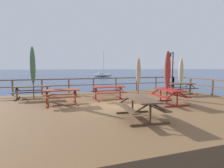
{
  "coord_description": "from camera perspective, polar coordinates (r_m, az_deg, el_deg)",
  "views": [
    {
      "loc": [
        -3.25,
        -8.59,
        2.72
      ],
      "look_at": [
        0.0,
        0.8,
        1.84
      ],
      "focal_mm": 29.54,
      "sensor_mm": 36.0,
      "label": 1
    }
  ],
  "objects": [
    {
      "name": "ground_plane",
      "position": [
        9.58,
        1.61,
        -11.45
      ],
      "size": [
        600.0,
        600.0,
        0.0
      ],
      "primitive_type": "plane",
      "color": "navy"
    },
    {
      "name": "wooden_deck",
      "position": [
        9.47,
        1.61,
        -9.01
      ],
      "size": [
        15.1,
        10.73,
        0.84
      ],
      "primitive_type": "cube",
      "color": "brown",
      "rests_on": "ground"
    },
    {
      "name": "railing_waterside_far",
      "position": [
        14.23,
        -5.82,
        0.48
      ],
      "size": [
        14.9,
        0.1,
        1.09
      ],
      "color": "brown",
      "rests_on": "wooden_deck"
    },
    {
      "name": "picnic_table_front_right",
      "position": [
        6.95,
        8.79,
        -5.94
      ],
      "size": [
        1.6,
        2.2,
        0.78
      ],
      "color": "brown",
      "rests_on": "wooden_deck"
    },
    {
      "name": "picnic_table_front_left",
      "position": [
        10.04,
        17.06,
        -2.74
      ],
      "size": [
        1.51,
        1.95,
        0.78
      ],
      "color": "maroon",
      "rests_on": "wooden_deck"
    },
    {
      "name": "picnic_table_mid_left",
      "position": [
        13.96,
        20.29,
        -0.67
      ],
      "size": [
        2.13,
        1.5,
        0.78
      ],
      "color": "brown",
      "rests_on": "wooden_deck"
    },
    {
      "name": "picnic_table_back_left",
      "position": [
        12.26,
        -23.43,
        -1.53
      ],
      "size": [
        2.15,
        1.5,
        0.78
      ],
      "color": "brown",
      "rests_on": "wooden_deck"
    },
    {
      "name": "picnic_table_mid_right",
      "position": [
        9.81,
        -15.48,
        -2.9
      ],
      "size": [
        1.79,
        1.42,
        0.78
      ],
      "color": "#993819",
      "rests_on": "wooden_deck"
    },
    {
      "name": "picnic_table_mid_centre",
      "position": [
        11.02,
        -1.19,
        -1.84
      ],
      "size": [
        1.9,
        1.4,
        0.78
      ],
      "color": "maroon",
      "rests_on": "wooden_deck"
    },
    {
      "name": "patio_umbrella_tall_front",
      "position": [
        12.83,
        8.17,
        3.92
      ],
      "size": [
        0.32,
        0.32,
        2.57
      ],
      "color": "#4C3828",
      "rests_on": "wooden_deck"
    },
    {
      "name": "patio_umbrella_tall_back_right",
      "position": [
        9.95,
        16.8,
        4.09
      ],
      "size": [
        0.32,
        0.32,
        2.75
      ],
      "color": "#4C3828",
      "rests_on": "wooden_deck"
    },
    {
      "name": "patio_umbrella_tall_mid_right",
      "position": [
        13.89,
        20.58,
        3.64
      ],
      "size": [
        0.32,
        0.32,
        2.54
      ],
      "color": "#4C3828",
      "rests_on": "wooden_deck"
    },
    {
      "name": "patio_umbrella_short_front",
      "position": [
        12.21,
        -23.35,
        5.28
      ],
      "size": [
        0.32,
        0.32,
        3.17
      ],
      "color": "#4C3828",
      "rests_on": "wooden_deck"
    },
    {
      "name": "lamp_post_hooked",
      "position": [
        16.5,
        17.94,
        5.62
      ],
      "size": [
        0.66,
        0.35,
        3.2
      ],
      "color": "black",
      "rests_on": "wooden_deck"
    },
    {
      "name": "sailboat_distant",
      "position": [
        56.53,
        -2.95,
        2.82
      ],
      "size": [
        6.17,
        2.48,
        7.72
      ],
      "color": "white",
      "rests_on": "ground"
    }
  ]
}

